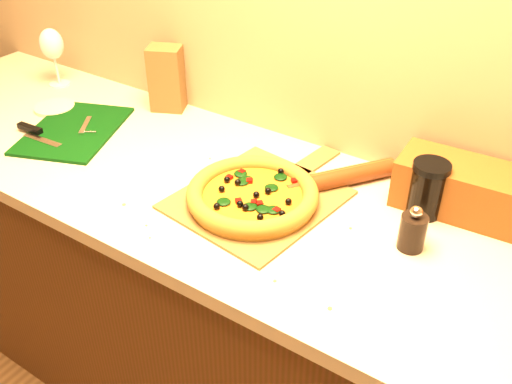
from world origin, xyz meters
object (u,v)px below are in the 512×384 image
at_px(pizza_peel, 261,197).
at_px(cutting_board, 72,130).
at_px(wine_glass, 52,46).
at_px(dark_jar, 428,189).
at_px(rolling_pin, 351,175).
at_px(pepper_grinder, 413,231).
at_px(pizza, 253,195).
at_px(side_plate, 54,108).

height_order(pizza_peel, cutting_board, cutting_board).
xyz_separation_m(wine_glass, dark_jar, (1.35, -0.03, -0.07)).
height_order(pizza_peel, rolling_pin, rolling_pin).
height_order(pepper_grinder, dark_jar, dark_jar).
height_order(pizza, side_plate, pizza).
bearing_deg(pizza, side_plate, 174.30).
distance_m(cutting_board, rolling_pin, 0.86).
xyz_separation_m(pepper_grinder, side_plate, (-1.22, 0.02, -0.04)).
height_order(wine_glass, dark_jar, wine_glass).
height_order(pizza_peel, wine_glass, wine_glass).
bearing_deg(cutting_board, pepper_grinder, -18.92).
distance_m(pepper_grinder, wine_glass, 1.38).
relative_size(cutting_board, side_plate, 3.26).
relative_size(rolling_pin, side_plate, 2.39).
height_order(cutting_board, side_plate, cutting_board).
bearing_deg(dark_jar, pizza_peel, -155.43).
distance_m(pizza, dark_jar, 0.42).
bearing_deg(cutting_board, pizza, -22.50).
relative_size(rolling_pin, wine_glass, 1.53).
bearing_deg(rolling_pin, pizza, -125.60).
bearing_deg(rolling_pin, pepper_grinder, -35.60).
xyz_separation_m(pizza, wine_glass, (-0.98, 0.23, 0.11)).
distance_m(pizza, pepper_grinder, 0.39).
bearing_deg(dark_jar, pizza, -151.10).
xyz_separation_m(pizza_peel, rolling_pin, (0.16, 0.19, 0.02)).
relative_size(pepper_grinder, wine_glass, 0.56).
xyz_separation_m(pizza, cutting_board, (-0.67, 0.01, -0.02)).
height_order(wine_glass, side_plate, wine_glass).
bearing_deg(wine_glass, pizza_peel, -11.03).
xyz_separation_m(pizza_peel, pizza, (-0.00, -0.04, 0.03)).
bearing_deg(wine_glass, pizza, -13.04).
bearing_deg(pepper_grinder, side_plate, 178.91).
relative_size(pizza, cutting_board, 0.79).
relative_size(pizza, wine_glass, 1.63).
height_order(pizza, cutting_board, pizza).
height_order(dark_jar, side_plate, dark_jar).
xyz_separation_m(pepper_grinder, dark_jar, (-0.02, 0.14, 0.02)).
xyz_separation_m(cutting_board, dark_jar, (1.03, 0.19, 0.07)).
relative_size(cutting_board, pepper_grinder, 3.69).
bearing_deg(pepper_grinder, pizza, -171.17).
relative_size(pizza_peel, rolling_pin, 1.78).
height_order(pizza, dark_jar, dark_jar).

